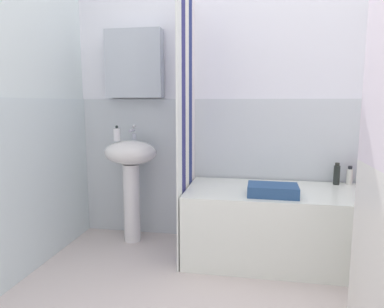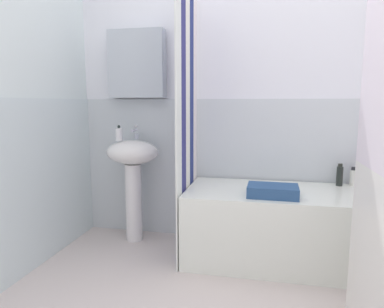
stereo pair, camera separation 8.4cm
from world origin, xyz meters
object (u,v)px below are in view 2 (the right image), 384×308
at_px(shampoo_bottle, 383,175).
at_px(conditioner_bottle, 340,175).
at_px(lotion_bottle, 353,177).
at_px(bathtub, 291,227).
at_px(body_wash_bottle, 366,174).
at_px(sink, 133,168).
at_px(soap_dispenser, 119,134).
at_px(towel_folded, 273,191).

distance_m(shampoo_bottle, conditioner_bottle, 0.30).
bearing_deg(lotion_bottle, bathtub, -148.67).
height_order(shampoo_bottle, body_wash_bottle, body_wash_bottle).
xyz_separation_m(sink, shampoo_bottle, (1.95, 0.11, -0.00)).
xyz_separation_m(shampoo_bottle, lotion_bottle, (-0.20, 0.02, -0.03)).
distance_m(shampoo_bottle, lotion_bottle, 0.20).
relative_size(soap_dispenser, lotion_bottle, 0.86).
relative_size(shampoo_bottle, lotion_bottle, 1.41).
bearing_deg(conditioner_bottle, soap_dispenser, -175.30).
height_order(body_wash_bottle, towel_folded, body_wash_bottle).
bearing_deg(body_wash_bottle, towel_folded, -149.60).
bearing_deg(shampoo_bottle, conditioner_bottle, -178.80).
height_order(soap_dispenser, conditioner_bottle, soap_dispenser).
distance_m(sink, shampoo_bottle, 1.95).
relative_size(soap_dispenser, body_wash_bottle, 0.57).
bearing_deg(body_wash_bottle, shampoo_bottle, 10.46).
xyz_separation_m(shampoo_bottle, body_wash_bottle, (-0.12, -0.02, 0.01)).
height_order(soap_dispenser, bathtub, soap_dispenser).
relative_size(soap_dispenser, bathtub, 0.08).
distance_m(conditioner_bottle, towel_folded, 0.66).
xyz_separation_m(body_wash_bottle, lotion_bottle, (-0.08, 0.05, -0.04)).
bearing_deg(towel_folded, conditioner_bottle, 39.58).
bearing_deg(conditioner_bottle, sink, -176.27).
distance_m(soap_dispenser, towel_folded, 1.31).
height_order(shampoo_bottle, lotion_bottle, shampoo_bottle).
distance_m(sink, conditioner_bottle, 1.65).
bearing_deg(bathtub, shampoo_bottle, 21.41).
xyz_separation_m(soap_dispenser, lotion_bottle, (1.85, 0.17, -0.31)).
bearing_deg(soap_dispenser, sink, 20.09).
bearing_deg(towel_folded, body_wash_bottle, 30.40).
height_order(sink, body_wash_bottle, sink).
relative_size(body_wash_bottle, lotion_bottle, 1.51).
bearing_deg(towel_folded, shampoo_bottle, 27.74).
xyz_separation_m(body_wash_bottle, towel_folded, (-0.69, -0.40, -0.07)).
distance_m(soap_dispenser, body_wash_bottle, 1.95).
bearing_deg(lotion_bottle, conditioner_bottle, -164.37).
bearing_deg(soap_dispenser, bathtub, -4.62).
distance_m(body_wash_bottle, towel_folded, 0.80).
distance_m(lotion_bottle, towel_folded, 0.76).
bearing_deg(body_wash_bottle, sink, -177.15).
xyz_separation_m(shampoo_bottle, conditioner_bottle, (-0.30, -0.01, -0.02)).
height_order(sink, towel_folded, sink).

